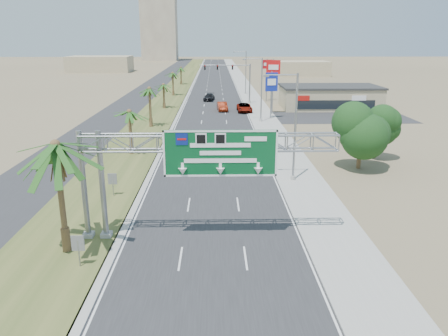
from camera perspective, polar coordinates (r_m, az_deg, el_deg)
ground at (r=21.44m, az=-1.52°, el=-20.65°), size 600.00×600.00×0.00m
road at (r=127.71m, az=-1.27°, el=10.84°), size 12.00×300.00×0.02m
sidewalk_right at (r=127.98m, az=2.61°, el=10.86°), size 4.00×300.00×0.10m
median_grass at (r=128.11m, az=-5.83°, el=10.80°), size 7.00×300.00×0.12m
opposing_road at (r=128.86m, az=-8.99°, el=10.70°), size 8.00×300.00×0.02m
sign_gantry at (r=27.88m, az=-3.70°, el=2.22°), size 16.75×1.24×7.50m
palm_near at (r=27.43m, az=-21.17°, el=2.75°), size 5.70×5.70×8.35m
palm_row_b at (r=50.65m, az=-12.27°, el=7.10°), size 3.99×3.99×5.95m
palm_row_c at (r=66.18m, az=-9.73°, el=10.08°), size 3.99×3.99×6.75m
palm_row_d at (r=84.05m, az=-7.92°, el=10.67°), size 3.99×3.99×5.45m
palm_row_e at (r=102.81m, az=-6.72°, el=12.16°), size 3.99×3.99×6.15m
palm_row_f at (r=127.69m, az=-5.66°, el=12.88°), size 3.99×3.99×5.75m
streetlight_near at (r=40.55m, az=8.99°, el=4.66°), size 3.27×0.44×10.00m
streetlight_mid at (r=69.91m, az=4.75°, el=9.80°), size 3.27×0.44×10.00m
streetlight_far at (r=105.62m, az=2.76°, el=12.15°), size 3.27×0.44×10.00m
signal_mast at (r=89.53m, az=2.07°, el=11.45°), size 10.28×0.71×8.00m
store_building at (r=86.57m, az=13.60°, el=8.92°), size 18.00×10.00×4.00m
oak_near at (r=46.31m, az=17.59°, el=5.36°), size 4.50×4.50×6.80m
oak_far at (r=51.14m, az=19.33°, el=5.40°), size 3.50×3.50×5.60m
median_signback_a at (r=26.99m, az=-18.52°, el=-9.59°), size 0.75×0.08×2.08m
median_signback_b at (r=37.91m, az=-14.36°, el=-1.60°), size 0.75×0.08×2.08m
tower_distant at (r=269.02m, az=-8.43°, el=17.47°), size 20.00×16.00×35.00m
building_distant_left at (r=183.00m, az=-15.88°, el=12.94°), size 24.00×14.00×6.00m
building_distant_right at (r=160.20m, az=9.80°, el=12.69°), size 20.00×12.00×5.00m
car_left_lane at (r=56.06m, az=-5.20°, el=4.03°), size 2.15×4.72×1.57m
car_mid_lane at (r=81.26m, az=-0.23°, el=8.05°), size 2.09×5.00×1.61m
car_right_lane at (r=80.01m, az=2.68°, el=7.87°), size 2.67×5.62×1.55m
car_far at (r=94.65m, az=-1.96°, el=9.21°), size 2.62×5.13×1.43m
pole_sign_red_near at (r=77.17m, az=6.45°, el=12.51°), size 2.42×0.66×9.52m
pole_sign_blue at (r=72.72m, az=6.23°, el=10.87°), size 2.02×0.61×7.77m
pole_sign_red_far at (r=93.48m, az=5.64°, el=12.90°), size 2.16×1.08×8.79m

